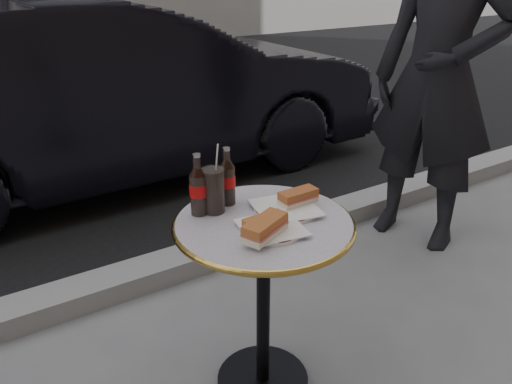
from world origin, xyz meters
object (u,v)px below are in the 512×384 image
pedestrian (438,78)px  bistro_table (263,308)px  plate_left (272,229)px  cola_bottle_right (227,176)px  parked_car (118,92)px  plate_right (286,210)px  cola_bottle_left (198,184)px  cola_glass (213,190)px

pedestrian → bistro_table: bearing=-90.9°
bistro_table → plate_left: size_ratio=3.57×
cola_bottle_right → parked_car: size_ratio=0.05×
bistro_table → plate_right: 0.39m
plate_right → cola_bottle_left: bearing=151.2°
cola_bottle_left → cola_bottle_right: bearing=9.0°
plate_left → cola_bottle_right: bearing=94.4°
plate_right → plate_left: bearing=-142.6°
cola_bottle_left → parked_car: (0.43, 2.23, -0.18)m
plate_right → cola_glass: size_ratio=1.37×
pedestrian → cola_bottle_right: bearing=-97.9°
cola_bottle_left → cola_bottle_right: (0.12, 0.02, -0.00)m
plate_left → pedestrian: size_ratio=0.11×
plate_left → cola_glass: 0.25m
plate_left → cola_bottle_right: size_ratio=0.96×
cola_glass → bistro_table: bearing=-54.2°
plate_right → cola_bottle_right: (-0.14, 0.16, 0.10)m
cola_bottle_right → plate_right: bearing=-49.6°
parked_car → cola_bottle_left: bearing=168.3°
plate_right → cola_bottle_right: bearing=130.4°
plate_left → cola_bottle_left: 0.30m
bistro_table → cola_glass: 0.49m
bistro_table → parked_car: size_ratio=0.18×
bistro_table → cola_bottle_right: cola_bottle_right is taller
cola_bottle_left → cola_bottle_right: 0.13m
parked_car → pedestrian: (1.18, -1.88, 0.30)m
plate_left → cola_bottle_right: (-0.02, 0.26, 0.10)m
cola_bottle_right → cola_glass: size_ratio=1.32×
cola_bottle_right → pedestrian: (1.49, 0.33, 0.12)m
plate_left → parked_car: parked_car is taller
parked_car → cola_glass: bearing=169.6°
plate_left → pedestrian: pedestrian is taller
bistro_table → plate_right: (0.10, 0.02, 0.37)m
plate_left → cola_bottle_right: 0.28m
cola_bottle_left → plate_right: bearing=-28.8°
plate_left → cola_glass: (-0.09, 0.22, 0.08)m
cola_bottle_right → parked_car: bearing=82.1°
bistro_table → cola_glass: bearing=125.8°
cola_glass → parked_car: parked_car is taller
plate_right → cola_glass: bearing=148.0°
parked_car → bistro_table: bearing=172.8°
cola_glass → pedestrian: size_ratio=0.08×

